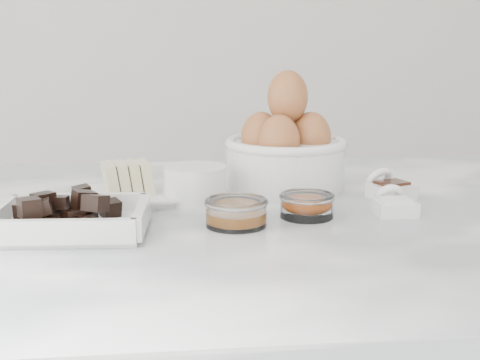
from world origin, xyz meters
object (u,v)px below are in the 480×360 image
(chocolate_dish, at_px, (71,216))
(egg_bowl, at_px, (286,150))
(butter_plate, at_px, (129,188))
(vanilla_spoon, at_px, (388,187))
(honey_bowl, at_px, (236,212))
(zest_bowl, at_px, (307,205))
(salt_spoon, at_px, (394,204))
(sugar_ramekin, at_px, (195,183))

(chocolate_dish, xyz_separation_m, egg_bowl, (0.31, 0.22, 0.04))
(butter_plate, height_order, vanilla_spoon, butter_plate)
(honey_bowl, distance_m, vanilla_spoon, 0.27)
(zest_bowl, bearing_deg, chocolate_dish, -172.96)
(honey_bowl, height_order, vanilla_spoon, vanilla_spoon)
(salt_spoon, bearing_deg, chocolate_dish, -174.31)
(sugar_ramekin, height_order, honey_bowl, sugar_ramekin)
(egg_bowl, bearing_deg, vanilla_spoon, -31.48)
(sugar_ramekin, bearing_deg, honey_bowl, -70.04)
(chocolate_dish, bearing_deg, honey_bowl, 1.99)
(egg_bowl, xyz_separation_m, vanilla_spoon, (0.14, -0.09, -0.05))
(vanilla_spoon, bearing_deg, chocolate_dish, -163.15)
(sugar_ramekin, xyz_separation_m, vanilla_spoon, (0.29, 0.00, -0.01))
(chocolate_dish, height_order, honey_bowl, chocolate_dish)
(egg_bowl, bearing_deg, chocolate_dish, -144.15)
(egg_bowl, relative_size, honey_bowl, 2.38)
(egg_bowl, bearing_deg, butter_plate, -164.57)
(butter_plate, xyz_separation_m, vanilla_spoon, (0.38, -0.02, -0.01))
(butter_plate, bearing_deg, honey_bowl, -46.30)
(chocolate_dish, relative_size, egg_bowl, 0.99)
(zest_bowl, distance_m, vanilla_spoon, 0.18)
(butter_plate, relative_size, vanilla_spoon, 1.85)
(salt_spoon, bearing_deg, zest_bowl, -177.71)
(chocolate_dish, height_order, sugar_ramekin, sugar_ramekin)
(egg_bowl, xyz_separation_m, honey_bowl, (-0.10, -0.21, -0.04))
(vanilla_spoon, xyz_separation_m, salt_spoon, (-0.02, -0.09, -0.00))
(butter_plate, xyz_separation_m, honey_bowl, (0.14, -0.15, -0.00))
(vanilla_spoon, bearing_deg, butter_plate, 177.16)
(sugar_ramekin, height_order, zest_bowl, sugar_ramekin)
(chocolate_dish, bearing_deg, salt_spoon, 5.69)
(chocolate_dish, xyz_separation_m, honey_bowl, (0.20, 0.01, -0.00))
(egg_bowl, height_order, salt_spoon, egg_bowl)
(egg_bowl, bearing_deg, honey_bowl, -115.49)
(zest_bowl, distance_m, salt_spoon, 0.12)
(butter_plate, height_order, egg_bowl, egg_bowl)
(sugar_ramekin, distance_m, honey_bowl, 0.13)
(zest_bowl, relative_size, salt_spoon, 1.16)
(sugar_ramekin, xyz_separation_m, honey_bowl, (0.05, -0.13, -0.01))
(sugar_ramekin, relative_size, egg_bowl, 0.47)
(chocolate_dish, height_order, zest_bowl, chocolate_dish)
(chocolate_dish, xyz_separation_m, zest_bowl, (0.30, 0.04, -0.00))
(butter_plate, bearing_deg, egg_bowl, 15.43)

